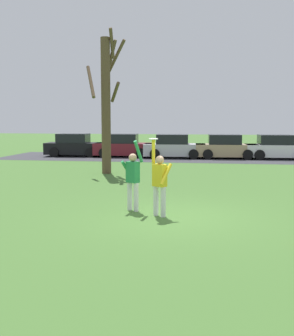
% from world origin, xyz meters
% --- Properties ---
extents(ground_plane, '(120.00, 120.00, 0.00)m').
position_xyz_m(ground_plane, '(0.00, 0.00, 0.00)').
color(ground_plane, '#426B2D').
extents(person_catcher, '(0.58, 0.53, 2.08)m').
position_xyz_m(person_catcher, '(-0.32, 0.04, 0.98)').
color(person_catcher, silver).
rests_on(person_catcher, ground_plane).
extents(person_defender, '(0.65, 0.63, 2.04)m').
position_xyz_m(person_defender, '(-1.16, 0.60, 0.98)').
color(person_defender, silver).
rests_on(person_defender, ground_plane).
extents(frisbee_disc, '(0.25, 0.25, 0.02)m').
position_xyz_m(frisbee_disc, '(-0.51, 0.16, 2.09)').
color(frisbee_disc, white).
rests_on(frisbee_disc, person_catcher).
extents(parked_car_black, '(4.20, 2.23, 1.59)m').
position_xyz_m(parked_car_black, '(-8.59, 17.29, 0.73)').
color(parked_car_black, black).
rests_on(parked_car_black, ground_plane).
extents(parked_car_maroon, '(4.20, 2.23, 1.59)m').
position_xyz_m(parked_car_maroon, '(-5.07, 17.29, 0.73)').
color(parked_car_maroon, maroon).
rests_on(parked_car_maroon, ground_plane).
extents(parked_car_silver, '(4.20, 2.23, 1.59)m').
position_xyz_m(parked_car_silver, '(-1.53, 17.04, 0.73)').
color(parked_car_silver, '#BCBCC1').
rests_on(parked_car_silver, ground_plane).
extents(parked_car_tan, '(4.20, 2.23, 1.59)m').
position_xyz_m(parked_car_tan, '(1.93, 17.21, 0.73)').
color(parked_car_tan, tan).
rests_on(parked_car_tan, ground_plane).
extents(parked_car_white, '(4.20, 2.23, 1.59)m').
position_xyz_m(parked_car_white, '(5.21, 17.38, 0.73)').
color(parked_car_white, white).
rests_on(parked_car_white, ground_plane).
extents(parking_strip, '(23.25, 6.40, 0.01)m').
position_xyz_m(parking_strip, '(-1.70, 17.07, 0.00)').
color(parking_strip, '#38383D').
rests_on(parking_strip, ground_plane).
extents(bare_tree_tall, '(2.00, 2.00, 6.81)m').
position_xyz_m(bare_tree_tall, '(-3.99, 8.54, 3.48)').
color(bare_tree_tall, brown).
rests_on(bare_tree_tall, ground_plane).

